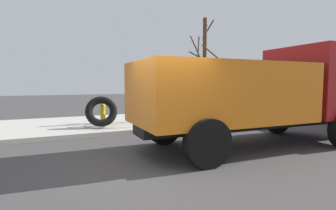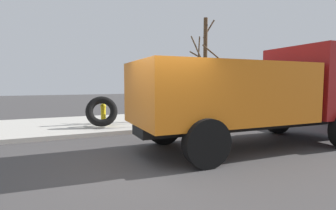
{
  "view_description": "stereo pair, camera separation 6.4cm",
  "coord_description": "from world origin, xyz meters",
  "px_view_note": "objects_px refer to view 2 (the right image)",
  "views": [
    {
      "loc": [
        -2.07,
        -5.26,
        1.86
      ],
      "look_at": [
        1.64,
        2.71,
        1.13
      ],
      "focal_mm": 28.45,
      "sensor_mm": 36.0,
      "label": 1
    },
    {
      "loc": [
        -2.01,
        -5.29,
        1.86
      ],
      "look_at": [
        1.64,
        2.71,
        1.13
      ],
      "focal_mm": 28.45,
      "sensor_mm": 36.0,
      "label": 2
    }
  ],
  "objects_px": {
    "bare_tree": "(205,66)",
    "stop_sign": "(175,90)",
    "fire_hydrant": "(103,114)",
    "dump_truck_orange": "(258,92)",
    "loose_tire": "(102,111)"
  },
  "relations": [
    {
      "from": "fire_hydrant",
      "to": "dump_truck_orange",
      "type": "xyz_separation_m",
      "value": [
        3.63,
        -4.68,
        0.98
      ]
    },
    {
      "from": "fire_hydrant",
      "to": "stop_sign",
      "type": "relative_size",
      "value": 0.43
    },
    {
      "from": "bare_tree",
      "to": "stop_sign",
      "type": "bearing_deg",
      "value": -151.63
    },
    {
      "from": "stop_sign",
      "to": "dump_truck_orange",
      "type": "distance_m",
      "value": 3.82
    },
    {
      "from": "loose_tire",
      "to": "bare_tree",
      "type": "xyz_separation_m",
      "value": [
        5.0,
        0.55,
        1.91
      ]
    },
    {
      "from": "fire_hydrant",
      "to": "loose_tire",
      "type": "distance_m",
      "value": 0.4
    },
    {
      "from": "stop_sign",
      "to": "dump_truck_orange",
      "type": "xyz_separation_m",
      "value": [
        0.93,
        -3.71,
        0.01
      ]
    },
    {
      "from": "fire_hydrant",
      "to": "bare_tree",
      "type": "bearing_deg",
      "value": 2.34
    },
    {
      "from": "stop_sign",
      "to": "bare_tree",
      "type": "relative_size",
      "value": 0.44
    },
    {
      "from": "fire_hydrant",
      "to": "dump_truck_orange",
      "type": "bearing_deg",
      "value": -52.22
    },
    {
      "from": "stop_sign",
      "to": "bare_tree",
      "type": "bearing_deg",
      "value": 28.37
    },
    {
      "from": "fire_hydrant",
      "to": "stop_sign",
      "type": "distance_m",
      "value": 3.03
    },
    {
      "from": "loose_tire",
      "to": "stop_sign",
      "type": "relative_size",
      "value": 0.58
    },
    {
      "from": "stop_sign",
      "to": "fire_hydrant",
      "type": "bearing_deg",
      "value": 160.17
    },
    {
      "from": "loose_tire",
      "to": "bare_tree",
      "type": "distance_m",
      "value": 5.38
    }
  ]
}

